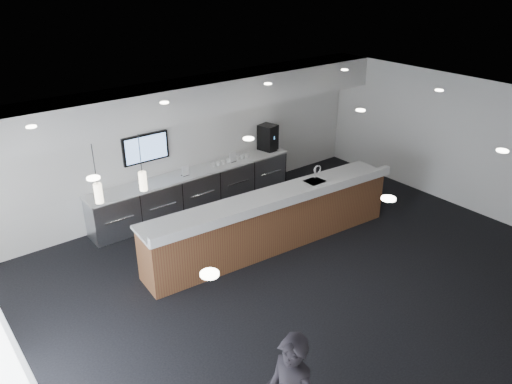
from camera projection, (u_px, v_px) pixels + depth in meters
ground at (302, 280)px, 9.09m from camera, size 10.00×10.00×0.00m
ceiling at (309, 121)px, 7.81m from camera, size 10.00×8.00×0.02m
back_wall at (185, 144)px, 11.31m from camera, size 10.00×0.02×3.00m
right_wall at (468, 145)px, 11.24m from camera, size 0.02×8.00×3.00m
soffit_bulkhead at (192, 98)px, 10.49m from camera, size 10.00×0.90×0.70m
alcove_panel at (185, 140)px, 11.24m from camera, size 9.80×0.06×1.40m
back_credenza at (195, 190)px, 11.48m from camera, size 5.06×0.66×0.95m
wall_tv at (146, 148)px, 10.62m from camera, size 1.05×0.08×0.62m
pendant_left at (152, 187)px, 7.37m from camera, size 0.12×0.12×0.30m
pendant_right at (106, 200)px, 6.98m from camera, size 0.12×0.12×0.30m
ceiling_can_lights at (309, 123)px, 7.83m from camera, size 7.00×5.00×0.02m
service_counter at (273, 220)px, 9.95m from camera, size 5.55×1.29×1.49m
coffee_machine at (268, 137)px, 12.42m from camera, size 0.45×0.53×0.64m
info_sign_left at (186, 171)px, 10.98m from camera, size 0.18×0.03×0.24m
info_sign_right at (233, 157)px, 11.71m from camera, size 0.19×0.05×0.25m
cup_0 at (247, 156)px, 12.03m from camera, size 0.10×0.10×0.09m
cup_1 at (242, 157)px, 11.95m from camera, size 0.14×0.14×0.09m
cup_2 at (238, 158)px, 11.87m from camera, size 0.12×0.12×0.09m
cup_3 at (233, 160)px, 11.80m from camera, size 0.13×0.13×0.09m
cup_4 at (228, 161)px, 11.72m from camera, size 0.14×0.14×0.09m
cup_5 at (223, 162)px, 11.64m from camera, size 0.11×0.11×0.09m
cup_6 at (218, 164)px, 11.56m from camera, size 0.14×0.14×0.09m
cup_7 at (213, 165)px, 11.48m from camera, size 0.12×0.12×0.09m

